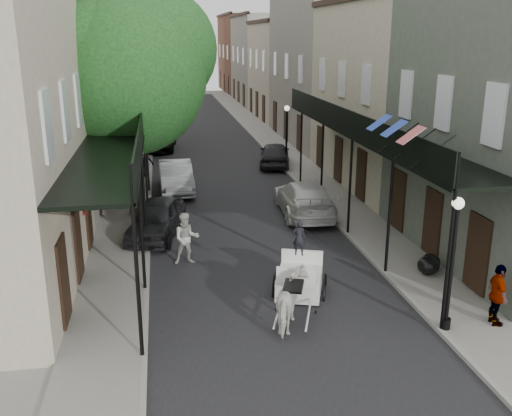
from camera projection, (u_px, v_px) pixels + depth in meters
name	position (u px, v px, depth m)	size (l,w,h in m)	color
ground	(282.00, 310.00, 16.78)	(140.00, 140.00, 0.00)	gray
road	(215.00, 165.00, 35.65)	(8.00, 90.00, 0.01)	black
sidewalk_left	(134.00, 167.00, 34.84)	(2.20, 90.00, 0.12)	gray
sidewalk_right	(293.00, 161.00, 36.43)	(2.20, 90.00, 0.12)	gray
building_row_left	(85.00, 71.00, 42.19)	(5.00, 80.00, 10.50)	#C3B69C
building_row_right	(310.00, 69.00, 44.93)	(5.00, 80.00, 10.50)	gray
gallery_left	(120.00, 138.00, 21.43)	(2.20, 18.05, 4.88)	black
gallery_right	(363.00, 131.00, 22.95)	(2.20, 18.05, 4.88)	black
tree_near	(135.00, 67.00, 23.83)	(7.31, 6.80, 9.63)	#382619
tree_far	(142.00, 66.00, 37.22)	(6.45, 6.00, 8.61)	#382619
lamppost_right_near	(452.00, 262.00, 14.95)	(0.32, 0.32, 3.71)	black
lamppost_left	(141.00, 196.00, 21.19)	(0.32, 0.32, 3.71)	black
lamppost_right_far	(287.00, 136.00, 33.82)	(0.32, 0.32, 3.71)	black
horse	(293.00, 301.00, 15.62)	(0.84, 1.85, 1.56)	silver
carriage	(301.00, 260.00, 17.86)	(2.10, 2.60, 2.62)	black
pedestrian_walking	(186.00, 238.00, 19.98)	(0.91, 0.71, 1.87)	#B8B7AD
pedestrian_sidewalk_left	(145.00, 162.00, 32.02)	(1.04, 0.60, 1.60)	gray
pedestrian_sidewalk_right	(497.00, 295.00, 15.49)	(1.03, 0.43, 1.76)	gray
car_left_near	(157.00, 218.00, 22.78)	(1.77, 4.39, 1.50)	black
car_left_mid	(176.00, 177.00, 29.35)	(1.63, 4.67, 1.54)	#99989E
car_left_far	(156.00, 139.00, 40.21)	(2.57, 5.57, 1.55)	black
car_right_near	(304.00, 198.00, 25.51)	(2.16, 5.32, 1.54)	silver
car_right_far	(275.00, 154.00, 35.06)	(1.78, 4.41, 1.50)	black
trash_bags	(429.00, 264.00, 19.12)	(0.99, 1.14, 0.62)	black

